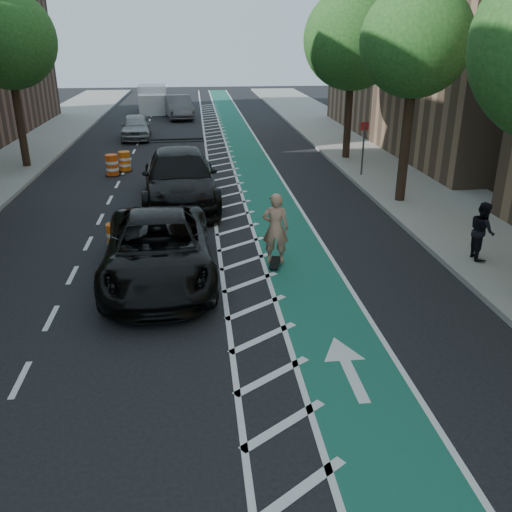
{
  "coord_description": "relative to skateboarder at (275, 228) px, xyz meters",
  "views": [
    {
      "loc": [
        0.25,
        -11.32,
        5.97
      ],
      "look_at": [
        1.56,
        0.54,
        1.1
      ],
      "focal_mm": 38.0,
      "sensor_mm": 36.0,
      "label": 1
    }
  ],
  "objects": [
    {
      "name": "buffer_strip",
      "position": [
        -0.8,
        7.56,
        -1.1
      ],
      "size": [
        1.4,
        90.0,
        0.01
      ],
      "primitive_type": "cube",
      "color": "silver",
      "rests_on": "ground"
    },
    {
      "name": "sidewalk_right",
      "position": [
        7.2,
        7.56,
        -1.03
      ],
      "size": [
        5.0,
        90.0,
        0.15
      ],
      "primitive_type": "cube",
      "color": "gray",
      "rests_on": "ground"
    },
    {
      "name": "barrel_a",
      "position": [
        -4.51,
        1.55,
        -0.69
      ],
      "size": [
        0.65,
        0.65,
        0.88
      ],
      "color": "#FF650D",
      "rests_on": "ground"
    },
    {
      "name": "suv_far",
      "position": [
        -2.71,
        6.53,
        -0.14
      ],
      "size": [
        3.03,
        6.83,
        1.95
      ],
      "primitive_type": "imported",
      "rotation": [
        0.0,
        0.0,
        0.05
      ],
      "color": "black",
      "rests_on": "ground"
    },
    {
      "name": "curb_left",
      "position": [
        -9.35,
        7.56,
        -1.03
      ],
      "size": [
        0.12,
        90.0,
        0.16
      ],
      "primitive_type": "cube",
      "color": "gray",
      "rests_on": "ground"
    },
    {
      "name": "barrel_b",
      "position": [
        -5.9,
        11.21,
        -0.65
      ],
      "size": [
        0.71,
        0.71,
        0.97
      ],
      "color": "#F24D0C",
      "rests_on": "ground"
    },
    {
      "name": "skateboard",
      "position": [
        -0.0,
        0.0,
        -1.01
      ],
      "size": [
        0.46,
        0.92,
        0.12
      ],
      "rotation": [
        0.0,
        0.0,
        -0.24
      ],
      "color": "black",
      "rests_on": "ground"
    },
    {
      "name": "car_silver",
      "position": [
        -5.7,
        20.9,
        -0.37
      ],
      "size": [
        1.95,
        4.43,
        1.48
      ],
      "primitive_type": "imported",
      "rotation": [
        0.0,
        0.0,
        0.05
      ],
      "color": "gray",
      "rests_on": "ground"
    },
    {
      "name": "pedestrian",
      "position": [
        5.72,
        -0.41,
        -0.15
      ],
      "size": [
        0.7,
        0.85,
        1.63
      ],
      "primitive_type": "imported",
      "rotation": [
        0.0,
        0.0,
        1.46
      ],
      "color": "black",
      "rests_on": "sidewalk_right"
    },
    {
      "name": "skateboarder",
      "position": [
        0.0,
        0.0,
        0.0
      ],
      "size": [
        0.81,
        0.63,
        1.98
      ],
      "primitive_type": "imported",
      "rotation": [
        0.0,
        0.0,
        2.9
      ],
      "color": "tan",
      "rests_on": "skateboard"
    },
    {
      "name": "suv_near",
      "position": [
        -3.14,
        -0.48,
        -0.28
      ],
      "size": [
        3.03,
        6.11,
        1.67
      ],
      "primitive_type": "imported",
      "rotation": [
        0.0,
        0.0,
        0.04
      ],
      "color": "black",
      "rests_on": "ground"
    },
    {
      "name": "tree_r_c",
      "position": [
        5.6,
        5.56,
        4.66
      ],
      "size": [
        4.2,
        4.2,
        7.9
      ],
      "color": "#382619",
      "rests_on": "ground"
    },
    {
      "name": "ground",
      "position": [
        -2.3,
        -2.44,
        -1.11
      ],
      "size": [
        120.0,
        120.0,
        0.0
      ],
      "primitive_type": "plane",
      "color": "black",
      "rests_on": "ground"
    },
    {
      "name": "tree_r_d",
      "position": [
        5.6,
        13.56,
        4.66
      ],
      "size": [
        4.2,
        4.2,
        7.9
      ],
      "color": "#382619",
      "rests_on": "ground"
    },
    {
      "name": "box_truck",
      "position": [
        -5.52,
        33.81,
        -0.14
      ],
      "size": [
        2.47,
        5.13,
        2.1
      ],
      "rotation": [
        0.0,
        0.0,
        0.05
      ],
      "color": "white",
      "rests_on": "ground"
    },
    {
      "name": "tree_l_d",
      "position": [
        -10.2,
        13.56,
        4.66
      ],
      "size": [
        4.2,
        4.2,
        7.9
      ],
      "color": "#382619",
      "rests_on": "ground"
    },
    {
      "name": "bike_lane",
      "position": [
        0.7,
        7.56,
        -1.1
      ],
      "size": [
        2.0,
        90.0,
        0.01
      ],
      "primitive_type": "cube",
      "color": "#164F3C",
      "rests_on": "ground"
    },
    {
      "name": "car_grey",
      "position": [
        -3.27,
        29.66,
        -0.25
      ],
      "size": [
        2.51,
        5.39,
        1.71
      ],
      "primitive_type": "imported",
      "rotation": [
        0.0,
        0.0,
        0.14
      ],
      "color": "#57575C",
      "rests_on": "ground"
    },
    {
      "name": "sign_post",
      "position": [
        5.3,
        9.56,
        0.24
      ],
      "size": [
        0.35,
        0.08,
        2.47
      ],
      "color": "#4C4C4C",
      "rests_on": "ground"
    },
    {
      "name": "curb_right",
      "position": [
        4.75,
        7.56,
        -1.03
      ],
      "size": [
        0.12,
        90.0,
        0.16
      ],
      "primitive_type": "cube",
      "color": "gray",
      "rests_on": "ground"
    },
    {
      "name": "barrel_c",
      "position": [
        -5.43,
        12.06,
        -0.67
      ],
      "size": [
        0.68,
        0.68,
        0.93
      ],
      "color": "orange",
      "rests_on": "ground"
    }
  ]
}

